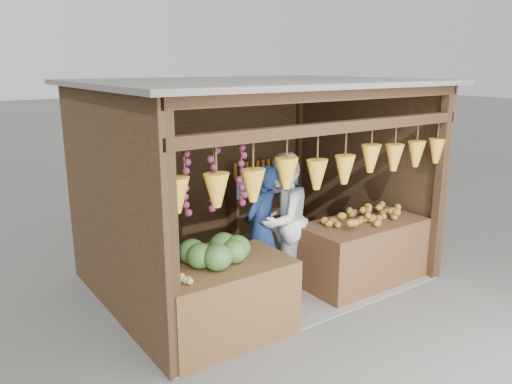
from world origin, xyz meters
TOP-DOWN VIEW (x-y plane):
  - ground at (0.00, 0.00)m, footprint 80.00×80.00m
  - stall_structure at (-0.03, -0.04)m, footprint 4.30×3.30m
  - back_shelf at (1.05, 1.28)m, footprint 1.25×0.32m
  - counter_left at (-1.21, -1.08)m, footprint 1.47×0.85m
  - counter_right at (1.05, -0.96)m, footprint 1.69×0.85m
  - stool at (-1.55, -0.03)m, footprint 0.35×0.35m
  - man_standing at (-0.19, -0.38)m, footprint 0.70×0.59m
  - woman_standing at (0.13, -0.40)m, footprint 1.05×0.95m
  - vendor_seated at (-1.55, -0.03)m, footprint 0.61×0.52m
  - melon_pile at (-1.24, -1.04)m, footprint 1.00×0.50m
  - tanfruit_pile at (-1.82, -1.18)m, footprint 0.34×0.40m
  - mango_pile at (1.10, -0.97)m, footprint 1.40×0.64m

SIDE VIEW (x-z plane):
  - ground at x=0.00m, z-range 0.00..0.00m
  - stool at x=-1.55m, z-range 0.00..0.33m
  - counter_left at x=-1.21m, z-range 0.00..0.83m
  - counter_right at x=1.05m, z-range 0.00..0.84m
  - man_standing at x=-0.19m, z-range 0.00..1.64m
  - vendor_seated at x=-1.55m, z-range 0.33..1.39m
  - back_shelf at x=1.05m, z-range 0.21..1.54m
  - woman_standing at x=0.13m, z-range 0.00..1.77m
  - tanfruit_pile at x=-1.82m, z-range 0.83..0.96m
  - mango_pile at x=1.10m, z-range 0.84..1.06m
  - melon_pile at x=-1.24m, z-range 0.83..1.15m
  - stall_structure at x=-0.03m, z-range 0.34..3.00m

